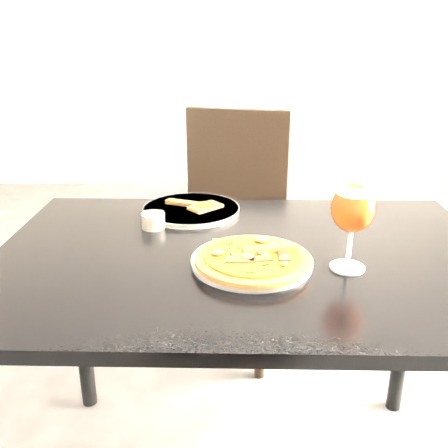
{
  "coord_description": "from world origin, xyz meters",
  "views": [
    {
      "loc": [
        -0.31,
        -1.21,
        1.24
      ],
      "look_at": [
        -0.29,
        -0.15,
        0.83
      ],
      "focal_mm": 40.0,
      "sensor_mm": 36.0,
      "label": 1
    }
  ],
  "objects_px": {
    "pizza": "(254,258)",
    "beer_glass": "(353,209)",
    "dining_table": "(245,286)",
    "chair_far": "(230,222)"
  },
  "relations": [
    {
      "from": "pizza",
      "to": "beer_glass",
      "type": "distance_m",
      "value": 0.24
    },
    {
      "from": "dining_table",
      "to": "chair_far",
      "type": "bearing_deg",
      "value": 93.4
    },
    {
      "from": "chair_far",
      "to": "beer_glass",
      "type": "distance_m",
      "value": 0.97
    },
    {
      "from": "dining_table",
      "to": "beer_glass",
      "type": "distance_m",
      "value": 0.33
    },
    {
      "from": "dining_table",
      "to": "pizza",
      "type": "distance_m",
      "value": 0.14
    },
    {
      "from": "dining_table",
      "to": "chair_far",
      "type": "height_order",
      "value": "chair_far"
    },
    {
      "from": "chair_far",
      "to": "pizza",
      "type": "xyz_separation_m",
      "value": [
        0.03,
        -0.86,
        0.25
      ]
    },
    {
      "from": "chair_far",
      "to": "pizza",
      "type": "bearing_deg",
      "value": -73.16
    },
    {
      "from": "dining_table",
      "to": "pizza",
      "type": "relative_size",
      "value": 4.74
    },
    {
      "from": "chair_far",
      "to": "pizza",
      "type": "distance_m",
      "value": 0.9
    }
  ]
}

